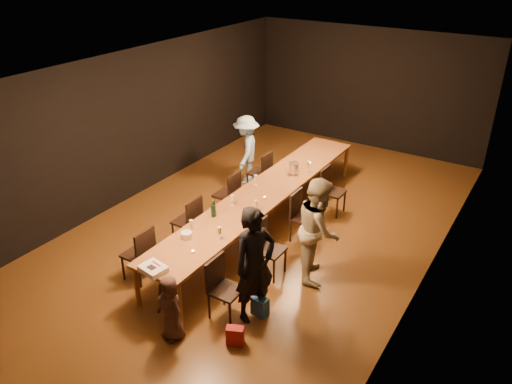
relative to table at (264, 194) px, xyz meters
The scene contains 30 objects.
ground 0.70m from the table, ahead, with size 10.00×10.00×0.00m, color #4D2913.
room_shell 1.38m from the table, ahead, with size 6.04×10.04×3.02m.
table is the anchor object (origin of this frame).
chair_right_0 2.56m from the table, 70.50° to the right, with size 0.42×0.42×0.93m, color black, non-canonical shape.
chair_right_1 1.49m from the table, 54.69° to the right, with size 0.42×0.42×0.93m, color black, non-canonical shape.
chair_right_2 0.88m from the table, ahead, with size 0.42×0.42×0.93m, color black, non-canonical shape.
chair_right_3 1.49m from the table, 54.69° to the left, with size 0.42×0.42×0.93m, color black, non-canonical shape.
chair_left_0 2.56m from the table, 109.50° to the right, with size 0.42×0.42×0.93m, color black, non-canonical shape.
chair_left_1 1.49m from the table, 125.31° to the right, with size 0.42×0.42×0.93m, color black, non-canonical shape.
chair_left_2 0.88m from the table, behind, with size 0.42×0.42×0.93m, color black, non-canonical shape.
chair_left_3 1.49m from the table, 125.31° to the left, with size 0.42×0.42×0.93m, color black, non-canonical shape.
woman_birthday 2.48m from the table, 61.47° to the right, with size 0.64×0.42×1.75m, color black.
woman_tan 1.70m from the table, 28.73° to the right, with size 0.83×0.65×1.71m, color beige.
man_blue 2.01m from the table, 132.53° to the left, with size 0.98×0.57×1.52m, color #9AC5EE.
child 3.17m from the table, 81.68° to the right, with size 0.47×0.31×0.97m, color #462E27.
gift_bag_red 3.13m from the table, 65.69° to the right, with size 0.23×0.13×0.28m, color red.
gift_bag_blue 2.52m from the table, 59.79° to the right, with size 0.23×0.16×0.29m, color #2660A5.
birthday_cake 2.90m from the table, 90.52° to the right, with size 0.40×0.34×0.08m.
plate_stack 1.99m from the table, 95.37° to the right, with size 0.18×0.18×0.10m, color white.
champagne_bottle 1.26m from the table, 100.75° to the right, with size 0.08×0.08×0.33m, color black, non-canonical shape.
ice_bucket 1.00m from the table, 85.11° to the left, with size 0.20×0.20×0.22m, color silver.
wineglass_0 1.82m from the table, 97.55° to the right, with size 0.06×0.06×0.21m, color beige, non-canonical shape.
wineglass_1 1.75m from the table, 81.55° to the right, with size 0.06×0.06×0.21m, color beige, non-canonical shape.
wineglass_2 0.79m from the table, 103.18° to the right, with size 0.06×0.06×0.21m, color silver, non-canonical shape.
wineglass_3 0.77m from the table, 69.21° to the right, with size 0.06×0.06×0.21m, color beige, non-canonical shape.
wineglass_4 0.34m from the table, 152.08° to the left, with size 0.06×0.06×0.21m, color silver, non-canonical shape.
wineglass_5 1.28m from the table, 78.53° to the left, with size 0.06×0.06×0.21m, color silver, non-canonical shape.
tealight_near 2.25m from the table, 86.18° to the right, with size 0.05×0.05×0.03m, color #B2B7B2.
tealight_mid 0.28m from the table, 56.64° to the right, with size 0.05×0.05×0.03m, color #B2B7B2.
tealight_far 1.57m from the table, 84.50° to the left, with size 0.05×0.05×0.03m, color #B2B7B2.
Camera 1 is at (4.20, -6.92, 4.88)m, focal length 35.00 mm.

